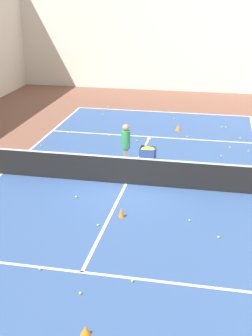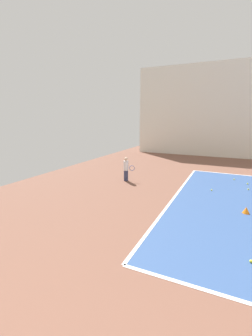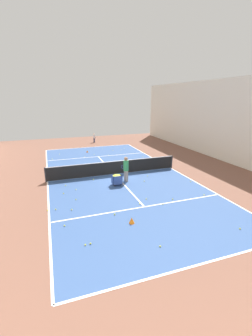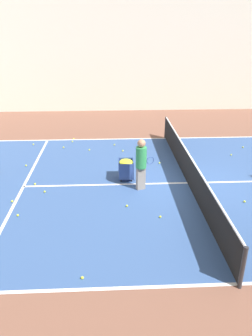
{
  "view_description": "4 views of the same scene",
  "coord_description": "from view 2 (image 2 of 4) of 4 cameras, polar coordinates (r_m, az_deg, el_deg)",
  "views": [
    {
      "loc": [
        3.23,
        -16.02,
        7.19
      ],
      "look_at": [
        0.0,
        0.0,
        0.66
      ],
      "focal_mm": 50.0,
      "sensor_mm": 36.0,
      "label": 1
    },
    {
      "loc": [
        9.08,
        -8.88,
        3.24
      ],
      "look_at": [
        -1.17,
        -13.72,
        0.69
      ],
      "focal_mm": 24.0,
      "sensor_mm": 36.0,
      "label": 2
    },
    {
      "loc": [
        4.74,
        16.37,
        5.89
      ],
      "look_at": [
        -0.37,
        1.77,
        1.01
      ],
      "focal_mm": 24.0,
      "sensor_mm": 36.0,
      "label": 3
    },
    {
      "loc": [
        -10.64,
        2.79,
        5.38
      ],
      "look_at": [
        0.48,
        2.24,
        0.44
      ],
      "focal_mm": 35.0,
      "sensor_mm": 36.0,
      "label": 4
    }
  ],
  "objects": [
    {
      "name": "line_baseline_near",
      "position": [
        9.84,
        12.48,
        -6.83
      ],
      "size": [
        10.2,
        0.1,
        0.0
      ],
      "primitive_type": "cube",
      "color": "white",
      "rests_on": "ground"
    },
    {
      "name": "tennis_ball_33",
      "position": [
        13.25,
        25.77,
        -2.61
      ],
      "size": [
        0.07,
        0.07,
        0.07
      ],
      "primitive_type": "sphere",
      "color": "yellow",
      "rests_on": "ground"
    },
    {
      "name": "player_near_baseline",
      "position": [
        11.62,
        0.05,
        0.14
      ],
      "size": [
        0.31,
        0.58,
        1.25
      ],
      "rotation": [
        0.0,
        0.0,
        1.8
      ],
      "color": "#2D3351",
      "rests_on": "ground"
    },
    {
      "name": "tennis_ball_8",
      "position": [
        6.24,
        29.16,
        -19.96
      ],
      "size": [
        0.07,
        0.07,
        0.07
      ],
      "primitive_type": "sphere",
      "color": "yellow",
      "rests_on": "ground"
    },
    {
      "name": "tennis_ball_35",
      "position": [
        10.92,
        20.92,
        -5.24
      ],
      "size": [
        0.07,
        0.07,
        0.07
      ],
      "primitive_type": "sphere",
      "color": "yellow",
      "rests_on": "ground"
    },
    {
      "name": "tennis_ball_15",
      "position": [
        12.68,
        28.49,
        -3.53
      ],
      "size": [
        0.07,
        0.07,
        0.07
      ],
      "primitive_type": "sphere",
      "color": "yellow",
      "rests_on": "ground"
    },
    {
      "name": "training_cone_0",
      "position": [
        8.92,
        28.2,
        -9.42
      ],
      "size": [
        0.24,
        0.24,
        0.22
      ],
      "primitive_type": "cone",
      "color": "orange",
      "rests_on": "ground"
    },
    {
      "name": "tennis_ball_18",
      "position": [
        11.74,
        28.63,
        -4.75
      ],
      "size": [
        0.07,
        0.07,
        0.07
      ],
      "primitive_type": "sphere",
      "color": "yellow",
      "rests_on": "ground"
    }
  ]
}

